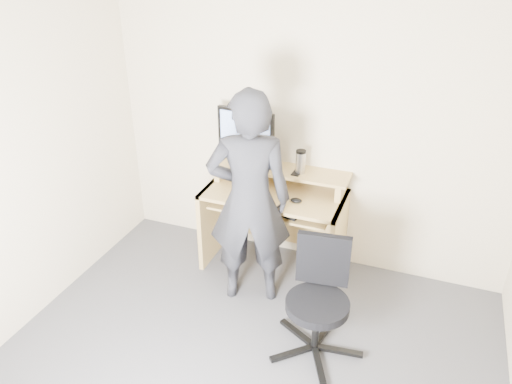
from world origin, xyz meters
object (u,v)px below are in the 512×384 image
Objects in this scene: office_chair at (319,294)px; person at (249,201)px; monitor at (246,132)px; desk at (277,209)px.

person is (-0.67, 0.38, 0.42)m from office_chair.
monitor is 0.62× the size of office_chair.
monitor is 1.51m from office_chair.
monitor is (-0.30, 0.04, 0.66)m from desk.
desk is 1.41× the size of office_chair.
desk is 0.68× the size of person.
office_chair is at bearing -55.44° from desk.
person is at bearing -95.83° from desk.
monitor is 0.69m from person.
person is at bearing 144.04° from office_chair.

